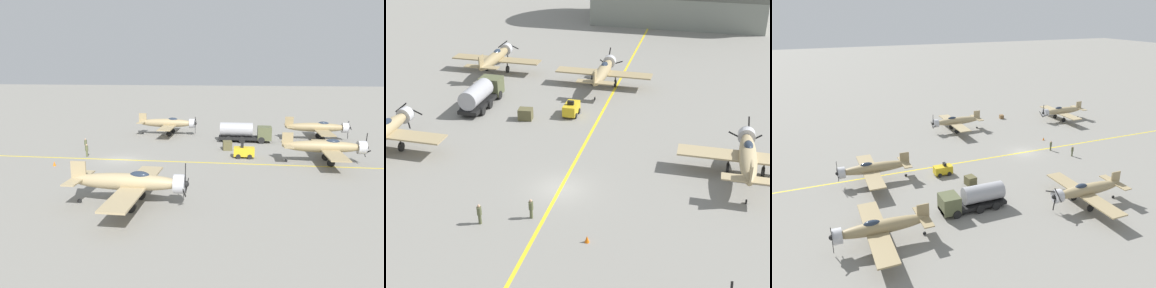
% 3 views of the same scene
% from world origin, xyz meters
% --- Properties ---
extents(ground_plane, '(400.00, 400.00, 0.00)m').
position_xyz_m(ground_plane, '(0.00, 0.00, 0.00)').
color(ground_plane, gray).
extents(taxiway_stripe, '(0.30, 160.00, 0.01)m').
position_xyz_m(taxiway_stripe, '(0.00, 0.00, 0.00)').
color(taxiway_stripe, yellow).
rests_on(taxiway_stripe, ground).
extents(airplane_far_left, '(12.00, 9.98, 3.65)m').
position_xyz_m(airplane_far_left, '(-16.70, 26.87, 2.01)').
color(airplane_far_left, '#958158').
rests_on(airplane_far_left, ground).
extents(airplane_mid_right, '(12.00, 9.98, 3.80)m').
position_xyz_m(airplane_mid_right, '(15.11, 6.07, 2.01)').
color(airplane_mid_right, tan).
rests_on(airplane_mid_right, ground).
extents(airplane_far_center, '(12.00, 9.98, 3.79)m').
position_xyz_m(airplane_far_center, '(-1.61, 24.94, 2.01)').
color(airplane_far_center, '#9B865D').
rests_on(airplane_far_center, ground).
extents(fuel_tanker, '(2.68, 8.00, 2.98)m').
position_xyz_m(fuel_tanker, '(-13.79, 15.47, 1.51)').
color(fuel_tanker, black).
rests_on(fuel_tanker, ground).
extents(tow_tractor, '(1.57, 2.60, 1.79)m').
position_xyz_m(tow_tractor, '(-3.13, 15.31, 0.79)').
color(tow_tractor, gold).
rests_on(tow_tractor, ground).
extents(ground_crew_walking, '(0.36, 0.36, 1.67)m').
position_xyz_m(ground_crew_walking, '(-0.96, -4.70, 0.91)').
color(ground_crew_walking, '#515638').
rests_on(ground_crew_walking, ground).
extents(ground_crew_inspecting, '(0.37, 0.37, 1.69)m').
position_xyz_m(ground_crew_inspecting, '(-4.47, -6.36, 0.92)').
color(ground_crew_inspecting, '#515638').
rests_on(ground_crew_inspecting, ground).
extents(supply_crate_mid_lane, '(1.62, 1.40, 1.23)m').
position_xyz_m(supply_crate_mid_lane, '(-7.64, 13.01, 0.61)').
color(supply_crate_mid_lane, brown).
rests_on(supply_crate_mid_lane, ground).
extents(traffic_cone, '(0.36, 0.36, 0.55)m').
position_xyz_m(traffic_cone, '(3.90, -6.62, 0.28)').
color(traffic_cone, orange).
rests_on(traffic_cone, ground).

